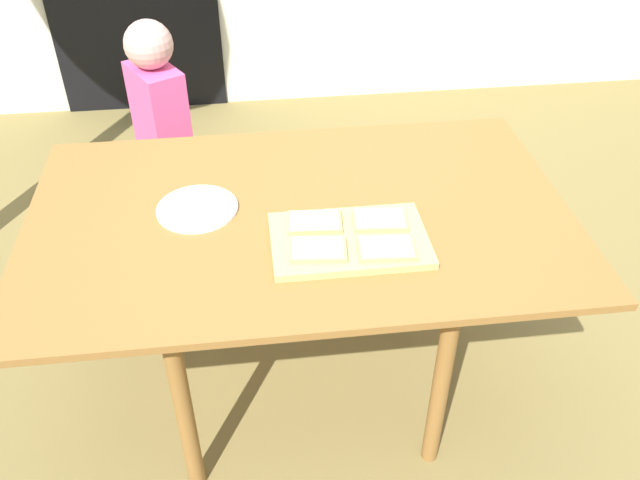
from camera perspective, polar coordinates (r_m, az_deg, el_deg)
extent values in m
plane|color=olive|center=(2.33, -1.43, -11.71)|extent=(16.00, 16.00, 0.00)
cube|color=brown|center=(1.86, -1.76, 2.15)|extent=(1.51, 0.94, 0.02)
cylinder|color=brown|center=(1.86, -11.61, -13.93)|extent=(0.05, 0.05, 0.68)
cylinder|color=brown|center=(1.91, 10.34, -11.94)|extent=(0.05, 0.05, 0.68)
cylinder|color=brown|center=(2.36, -10.97, -0.44)|extent=(0.05, 0.05, 0.68)
cylinder|color=brown|center=(2.40, 5.95, 0.84)|extent=(0.05, 0.05, 0.68)
cube|color=tan|center=(1.74, 2.52, -0.02)|extent=(0.41, 0.27, 0.02)
cube|color=#DFB462|center=(1.69, 5.72, -0.76)|extent=(0.15, 0.11, 0.01)
cube|color=#F8E9A5|center=(1.68, 5.73, -0.54)|extent=(0.13, 0.09, 0.00)
cube|color=#DFB462|center=(1.78, 5.16, 1.67)|extent=(0.15, 0.11, 0.01)
cube|color=#F8E9A5|center=(1.78, 5.17, 1.89)|extent=(0.14, 0.10, 0.00)
cube|color=#DFB462|center=(1.68, -0.17, -0.85)|extent=(0.15, 0.11, 0.01)
cube|color=#F8E9A5|center=(1.67, -0.17, -0.62)|extent=(0.14, 0.10, 0.00)
cube|color=#DFB462|center=(1.77, -0.47, 1.51)|extent=(0.15, 0.11, 0.01)
cube|color=#F8E9A5|center=(1.76, -0.47, 1.73)|extent=(0.13, 0.10, 0.00)
cylinder|color=white|center=(1.89, -10.47, 2.67)|extent=(0.23, 0.23, 0.01)
cylinder|color=#263B3E|center=(2.87, -13.05, 4.21)|extent=(0.09, 0.09, 0.46)
cylinder|color=#263B3E|center=(2.76, -11.81, 2.92)|extent=(0.09, 0.09, 0.46)
cube|color=#E54C8C|center=(2.62, -13.62, 10.78)|extent=(0.24, 0.28, 0.33)
sphere|color=tan|center=(2.51, -14.49, 15.91)|extent=(0.17, 0.17, 0.17)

